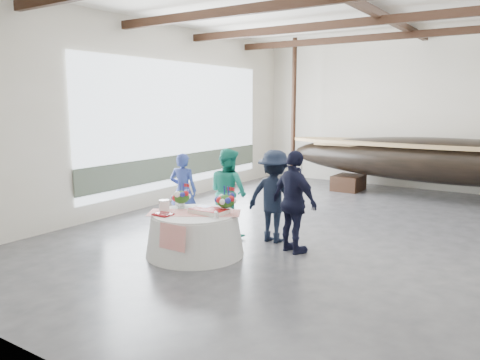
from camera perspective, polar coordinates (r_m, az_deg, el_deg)
The scene contains 13 objects.
floor at distance 9.48m, azimuth 12.63°, elevation -6.50°, with size 10.00×12.00×0.01m, color #3D3D42.
wall_back at distance 14.90m, azimuth 21.28°, elevation 7.58°, with size 10.00×0.02×4.50m, color silver.
wall_front at distance 4.08m, azimuth -17.76°, elevation 4.58°, with size 10.00×0.02×4.50m, color silver.
wall_left at distance 11.83m, azimuth -10.39°, elevation 7.75°, with size 0.02×12.00×4.50m, color silver.
pavilion_structure at distance 9.98m, azimuth 15.20°, elevation 17.40°, with size 9.80×11.76×4.50m.
open_bay at distance 12.56m, azimuth -7.00°, elevation 5.99°, with size 0.03×7.00×3.20m.
longboat_display at distance 13.41m, azimuth 23.87°, elevation 2.17°, with size 8.84×1.77×1.66m.
banquet_table at distance 8.05m, azimuth -5.53°, elevation -6.51°, with size 1.67×1.67×0.72m.
tabletop_items at distance 8.06m, azimuth -4.98°, elevation -2.74°, with size 1.61×1.27×0.40m.
guest_woman_blue at distance 9.66m, azimuth -6.94°, elevation -1.30°, with size 0.57×0.37×1.56m, color navy.
guest_woman_teal at distance 9.04m, azimuth -1.43°, elevation -1.49°, with size 0.83×0.65×1.71m, color teal.
guest_man_left at distance 8.65m, azimuth 4.20°, elevation -1.99°, with size 1.10×0.63×1.71m, color black.
guest_man_right at distance 8.02m, azimuth 6.64°, elevation -2.71°, with size 1.04×0.43×1.77m, color black.
Camera 1 is at (3.17, -8.56, 2.56)m, focal length 35.00 mm.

